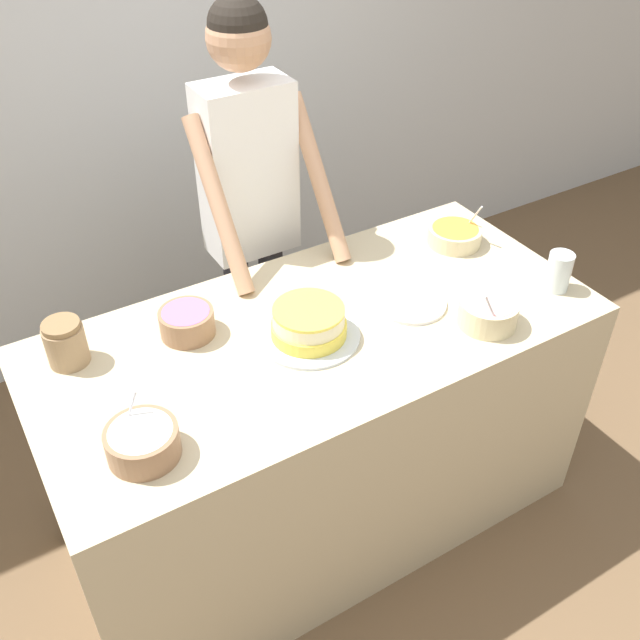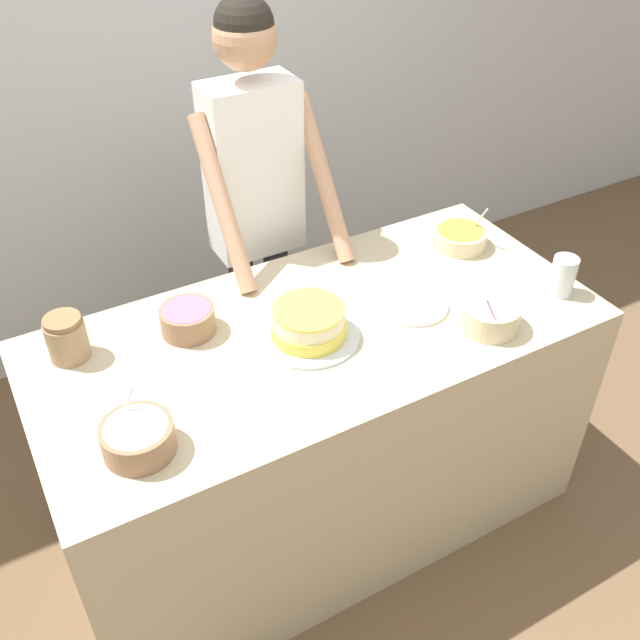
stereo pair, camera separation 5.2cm
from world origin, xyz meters
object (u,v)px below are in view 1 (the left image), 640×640
(cake, at_px, (309,324))
(frosting_bowl_orange, at_px, (455,235))
(frosting_bowl_purple, at_px, (187,322))
(frosting_bowl_pink, at_px, (488,312))
(frosting_bowl_white, at_px, (142,442))
(drinking_glass, at_px, (559,272))
(stoneware_jar, at_px, (66,343))
(ceramic_plate, at_px, (411,303))
(person_baker, at_px, (250,185))

(cake, xyz_separation_m, frosting_bowl_orange, (0.73, 0.19, -0.01))
(frosting_bowl_orange, bearing_deg, frosting_bowl_purple, 179.37)
(cake, xyz_separation_m, frosting_bowl_pink, (0.51, -0.23, -0.00))
(frosting_bowl_purple, height_order, frosting_bowl_white, frosting_bowl_white)
(frosting_bowl_white, xyz_separation_m, drinking_glass, (1.43, -0.01, 0.02))
(stoneware_jar, bearing_deg, frosting_bowl_orange, -2.87)
(drinking_glass, height_order, ceramic_plate, drinking_glass)
(cake, relative_size, drinking_glass, 2.36)
(person_baker, xyz_separation_m, frosting_bowl_pink, (0.38, -0.86, -0.16))
(frosting_bowl_white, bearing_deg, person_baker, 48.71)
(frosting_bowl_orange, height_order, stoneware_jar, frosting_bowl_orange)
(person_baker, bearing_deg, drinking_glass, -49.55)
(cake, distance_m, drinking_glass, 0.86)
(cake, bearing_deg, frosting_bowl_orange, 14.93)
(frosting_bowl_purple, relative_size, frosting_bowl_pink, 0.91)
(cake, height_order, ceramic_plate, cake)
(frosting_bowl_pink, distance_m, stoneware_jar, 1.26)
(stoneware_jar, bearing_deg, person_baker, 24.97)
(person_baker, height_order, frosting_bowl_purple, person_baker)
(cake, xyz_separation_m, frosting_bowl_purple, (-0.31, 0.21, -0.00))
(frosting_bowl_purple, bearing_deg, cake, -33.63)
(person_baker, bearing_deg, frosting_bowl_white, -131.29)
(ceramic_plate, bearing_deg, stoneware_jar, 164.07)
(person_baker, bearing_deg, frosting_bowl_orange, -35.75)
(person_baker, relative_size, drinking_glass, 12.97)
(frosting_bowl_pink, bearing_deg, frosting_bowl_purple, 151.99)
(frosting_bowl_purple, distance_m, drinking_glass, 1.21)
(cake, height_order, frosting_bowl_pink, frosting_bowl_pink)
(person_baker, relative_size, frosting_bowl_white, 9.30)
(frosting_bowl_pink, relative_size, stoneware_jar, 1.30)
(frosting_bowl_purple, bearing_deg, frosting_bowl_pink, -28.01)
(frosting_bowl_pink, bearing_deg, frosting_bowl_orange, 62.71)
(cake, relative_size, frosting_bowl_purple, 1.88)
(frosting_bowl_pink, xyz_separation_m, frosting_bowl_orange, (0.22, 0.42, -0.01))
(drinking_glass, bearing_deg, cake, 166.32)
(frosting_bowl_pink, height_order, stoneware_jar, frosting_bowl_pink)
(frosting_bowl_pink, bearing_deg, drinking_glass, 4.70)
(frosting_bowl_pink, distance_m, drinking_glass, 0.33)
(cake, xyz_separation_m, frosting_bowl_white, (-0.59, -0.19, -0.00))
(frosting_bowl_white, distance_m, stoneware_jar, 0.46)
(frosting_bowl_pink, xyz_separation_m, drinking_glass, (0.32, 0.03, 0.02))
(person_baker, height_order, frosting_bowl_pink, person_baker)
(stoneware_jar, bearing_deg, cake, -21.88)
(cake, height_order, frosting_bowl_purple, cake)
(cake, height_order, drinking_glass, drinking_glass)
(frosting_bowl_purple, xyz_separation_m, stoneware_jar, (-0.35, 0.06, 0.02))
(frosting_bowl_orange, xyz_separation_m, drinking_glass, (0.11, -0.40, 0.03))
(frosting_bowl_purple, xyz_separation_m, ceramic_plate, (0.68, -0.23, -0.04))
(person_baker, relative_size, frosting_bowl_purple, 10.34)
(cake, distance_m, frosting_bowl_orange, 0.75)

